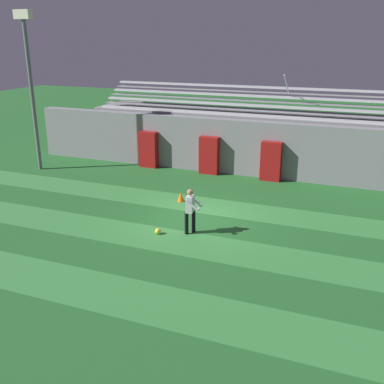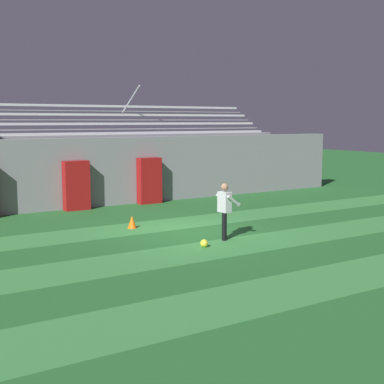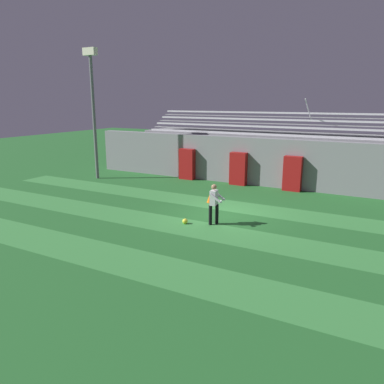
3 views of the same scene
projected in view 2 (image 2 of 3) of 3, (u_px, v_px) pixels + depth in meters
ground_plane at (191, 232)px, 16.86m from camera, size 80.00×80.00×0.00m
turf_stripe_near at (334, 279)px, 11.81m from camera, size 28.00×1.86×0.01m
turf_stripe_mid at (234, 246)px, 14.95m from camera, size 28.00×1.86×0.01m
turf_stripe_far at (169, 224)px, 18.08m from camera, size 28.00×1.86×0.01m
back_wall at (109, 171)px, 22.14m from camera, size 24.00×0.60×2.80m
padding_pillar_gate_left at (76, 185)px, 20.89m from camera, size 0.99×0.44×1.94m
padding_pillar_gate_right at (149, 181)px, 22.57m from camera, size 0.99×0.44×1.94m
bleacher_stand at (91, 166)px, 23.80m from camera, size 18.00×3.35×5.03m
goalkeeper at (225, 207)px, 15.69m from camera, size 0.58×0.62×1.67m
soccer_ball at (204, 243)px, 14.81m from camera, size 0.22×0.22×0.22m
traffic_cone at (132, 222)px, 17.41m from camera, size 0.30×0.30×0.42m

